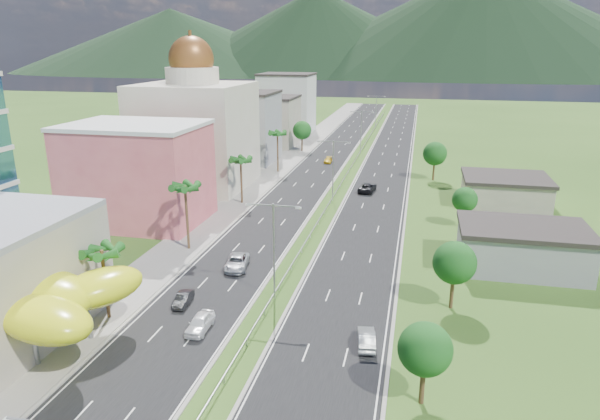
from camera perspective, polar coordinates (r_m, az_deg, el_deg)
The scene contains 33 objects.
ground at distance 51.85m, azimuth -5.71°, elevation -14.19°, with size 500.00×500.00×0.00m, color #2D5119.
road_left at distance 136.40m, azimuth 3.07°, elevation 5.76°, with size 11.00×260.00×0.04m, color black.
road_right at distance 134.80m, azimuth 9.39°, elevation 5.42°, with size 11.00×260.00×0.04m, color black.
sidewalk_left at distance 138.24m, azimuth -0.84°, elevation 5.95°, with size 7.00×260.00×0.12m, color gray.
median_guardrail at distance 117.78m, azimuth 5.21°, elevation 4.19°, with size 0.10×216.06×0.76m.
streetlight_median_b at distance 57.53m, azimuth -2.82°, elevation -3.37°, with size 6.04×0.25×11.00m.
streetlight_median_c at distance 95.19m, azimuth 3.55°, elevation 4.90°, with size 6.04×0.25×11.00m.
streetlight_median_d at distance 139.13m, azimuth 6.54°, elevation 8.71°, with size 6.04×0.25×11.00m.
streetlight_median_e at distance 183.59m, azimuth 8.11°, elevation 10.68°, with size 6.04×0.25×11.00m.
lime_canopy at distance 55.71m, azimuth -27.41°, elevation -8.06°, with size 18.00×15.00×7.40m.
pink_shophouse at distance 87.42m, azimuth -16.90°, elevation 3.58°, with size 20.00×15.00×15.00m, color #CD545E.
domed_building at distance 106.94m, azimuth -11.10°, elevation 8.48°, with size 20.00×20.00×28.70m.
midrise_grey at distance 130.14m, azimuth -6.22°, elevation 8.70°, with size 16.00×15.00×16.00m, color gray.
midrise_beige at distance 151.14m, azimuth -3.52°, elevation 9.36°, with size 16.00×15.00×13.00m, color #9C9581.
midrise_white at distance 172.91m, azimuth -1.40°, elevation 11.20°, with size 16.00×15.00×18.00m, color silver.
shed_near at distance 72.49m, azimuth 22.58°, elevation -3.90°, with size 15.00×10.00×5.00m, color gray.
shed_far at distance 101.20m, azimuth 21.00°, elevation 1.86°, with size 14.00×12.00×4.40m, color #9C9581.
palm_tree_b at distance 56.74m, azimuth -20.38°, elevation -4.44°, with size 3.60×3.60×8.10m.
palm_tree_c at distance 72.94m, azimuth -12.15°, elevation 2.15°, with size 3.60×3.60×9.60m.
palm_tree_d at distance 93.94m, azimuth -6.34°, elevation 5.15°, with size 3.60×3.60×8.60m.
palm_tree_e at distance 117.33m, azimuth -2.42°, elevation 8.02°, with size 3.60×3.60×9.40m.
leafy_tree_lfar at distance 141.76m, azimuth 0.22°, elevation 8.50°, with size 4.90×4.90×8.05m.
leafy_tree_ra at distance 43.05m, azimuth 13.20°, elevation -14.27°, with size 4.20×4.20×6.90m.
leafy_tree_rb at distance 58.29m, azimuth 16.16°, elevation -5.44°, with size 4.55×4.55×7.47m.
leafy_tree_rc at distance 85.28m, azimuth 17.17°, elevation 1.05°, with size 3.85×3.85×6.33m.
leafy_tree_rd at distance 113.97m, azimuth 14.19°, elevation 5.85°, with size 4.90×4.90×8.05m.
mountain_ridge at distance 494.74m, azimuth 18.33°, elevation 13.19°, with size 860.00×140.00×90.00m, color black, non-canonical shape.
car_white_near_left at distance 54.52m, azimuth -10.63°, elevation -11.74°, with size 1.85×4.60×1.57m, color white.
car_dark_left at distance 59.87m, azimuth -12.36°, elevation -9.25°, with size 1.35×3.88×1.28m, color black.
car_silver_mid_left at distance 67.86m, azimuth -6.75°, elevation -5.57°, with size 2.62×5.67×1.58m, color #A9ABB0.
car_yellow_far_left at distance 128.43m, azimuth 3.03°, elevation 5.33°, with size 1.71×4.19×1.22m, color gold.
car_silver_right at distance 51.56m, azimuth 7.11°, elevation -13.44°, with size 1.55×4.45×1.47m, color #95999C.
car_dark_far_right at distance 103.26m, azimuth 7.20°, elevation 2.40°, with size 2.71×5.89×1.64m, color black.
Camera 1 is at (14.47, -41.91, 26.89)m, focal length 32.00 mm.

